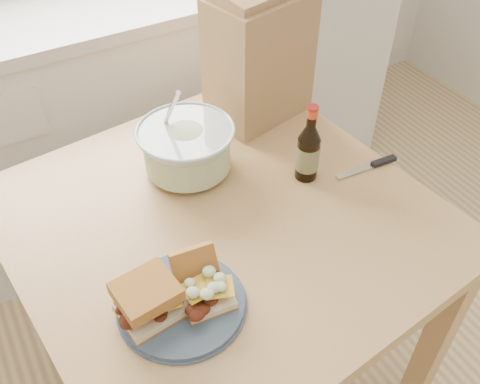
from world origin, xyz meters
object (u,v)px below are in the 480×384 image
coleslaw_bowl (187,150)px  beer_bottle (308,152)px  dining_table (223,247)px  plate (182,304)px  paper_bag (259,58)px

coleslaw_bowl → beer_bottle: (0.24, -0.17, 0.02)m
dining_table → plate: bearing=-142.4°
beer_bottle → dining_table: bearing=-161.9°
plate → paper_bag: (0.48, 0.50, 0.17)m
beer_bottle → paper_bag: size_ratio=0.60×
coleslaw_bowl → beer_bottle: size_ratio=1.16×
beer_bottle → paper_bag: (0.04, 0.30, 0.10)m
dining_table → beer_bottle: (0.25, 0.02, 0.19)m
beer_bottle → paper_bag: bearing=96.2°
dining_table → coleslaw_bowl: 0.26m
plate → coleslaw_bowl: coleslaw_bowl is taller
plate → coleslaw_bowl: (0.20, 0.37, 0.05)m
plate → dining_table: bearing=43.9°
coleslaw_bowl → paper_bag: bearing=24.1°
plate → beer_bottle: bearing=24.4°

